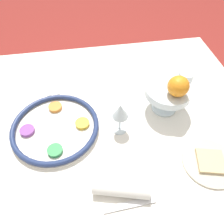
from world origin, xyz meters
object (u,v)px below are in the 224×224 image
wine_glass (120,112)px  orange_fruit (178,86)px  seder_plate (55,127)px  cup_near (185,79)px  bread_plate (210,162)px  fruit_stand (168,93)px  napkin_roll (121,189)px

wine_glass → orange_fruit: 0.23m
seder_plate → orange_fruit: (0.47, 0.01, 0.14)m
wine_glass → cup_near: (0.34, 0.20, -0.07)m
seder_plate → cup_near: size_ratio=4.52×
orange_fruit → bread_plate: 0.29m
fruit_stand → seder_plate: bearing=-174.9°
fruit_stand → napkin_roll: size_ratio=0.99×
seder_plate → cup_near: (0.59, 0.16, 0.02)m
wine_glass → fruit_stand: bearing=21.0°
fruit_stand → cup_near: (0.14, 0.12, -0.05)m
bread_plate → napkin_roll: (-0.33, -0.05, 0.02)m
cup_near → fruit_stand: bearing=-138.0°
wine_glass → orange_fruit: (0.22, 0.05, 0.05)m
fruit_stand → bread_plate: size_ratio=0.96×
napkin_roll → bread_plate: bearing=8.5°
wine_glass → fruit_stand: size_ratio=0.76×
seder_plate → wine_glass: 0.27m
fruit_stand → orange_fruit: (0.02, -0.03, 0.06)m
fruit_stand → orange_fruit: size_ratio=2.32×
bread_plate → seder_plate: bearing=156.2°
fruit_stand → orange_fruit: orange_fruit is taller
wine_glass → seder_plate: bearing=171.1°
cup_near → napkin_roll: bearing=-130.7°
cup_near → wine_glass: bearing=-149.6°
seder_plate → cup_near: bearing=15.4°
bread_plate → wine_glass: bearing=145.4°
seder_plate → wine_glass: (0.25, -0.04, 0.09)m
orange_fruit → napkin_roll: 0.41m
fruit_stand → wine_glass: bearing=-159.0°
seder_plate → fruit_stand: bearing=5.1°
fruit_stand → cup_near: size_ratio=2.45×
wine_glass → napkin_roll: (-0.04, -0.24, -0.08)m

